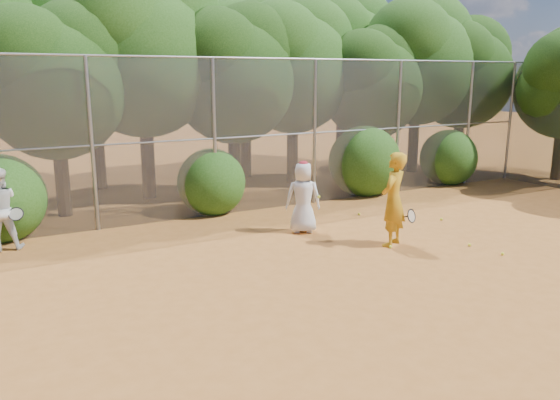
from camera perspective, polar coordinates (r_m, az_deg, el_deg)
ground at (r=9.96m, az=12.13°, el=-8.42°), size 80.00×80.00×0.00m
fence_back at (r=14.39m, az=-3.58°, el=6.83°), size 20.05×0.09×4.03m
tree_2 at (r=14.91m, az=-22.47°, el=12.01°), size 3.99×3.47×5.47m
tree_3 at (r=16.39m, az=-14.09°, el=15.43°), size 4.89×4.26×6.70m
tree_4 at (r=16.62m, az=-4.85°, el=13.51°), size 4.19×3.64×5.73m
tree_5 at (r=18.48m, az=1.45°, el=14.39°), size 4.51×3.92×6.17m
tree_6 at (r=19.03m, az=9.68°, el=12.43°), size 3.86×3.36×5.29m
tree_7 at (r=21.12m, az=14.27°, el=14.46°), size 4.77×4.14×6.53m
tree_8 at (r=22.29m, az=18.63°, el=12.89°), size 4.25×3.70×5.82m
tree_10 at (r=18.34m, az=-19.06°, el=15.54°), size 5.15×4.48×7.06m
tree_11 at (r=19.44m, az=-3.62°, el=14.64°), size 4.64×4.03×6.35m
tree_12 at (r=22.23m, az=6.66°, el=15.26°), size 5.02×4.37×6.88m
bush_1 at (r=14.49m, az=-7.18°, el=2.19°), size 1.80×1.80×1.80m
bush_2 at (r=16.89m, az=8.84°, el=4.35°), size 2.20×2.20×2.20m
bush_3 at (r=19.21m, az=17.20°, el=4.50°), size 1.90×1.90×1.90m
player_yellow at (r=11.77m, az=11.76°, el=0.04°), size 0.95×0.78×2.01m
player_teen at (r=12.56m, az=2.44°, el=0.30°), size 0.96×0.83×1.68m
ball_0 at (r=12.00m, az=22.23°, el=-5.23°), size 0.07×0.07×0.07m
ball_1 at (r=14.32m, az=16.51°, el=-1.93°), size 0.07×0.07×0.07m
ball_2 at (r=12.37m, az=19.19°, el=-4.45°), size 0.07×0.07×0.07m
ball_3 at (r=11.79m, az=11.48°, el=-4.82°), size 0.07×0.07×0.07m
ball_4 at (r=14.40m, az=8.27°, el=-1.45°), size 0.07×0.07×0.07m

